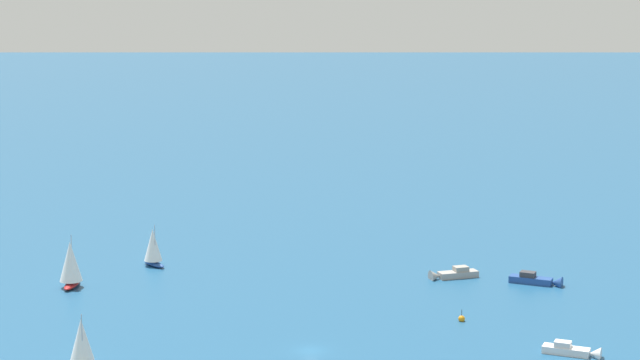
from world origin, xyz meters
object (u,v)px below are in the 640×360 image
object	(u,v)px
sailboat_ahead	(82,342)
motorboat_outer_ring_c	(452,274)
sailboat_near_centre	(153,247)
motorboat_mid_cluster	(538,280)
marker_buoy	(462,319)
sailboat_trailing	(71,264)
motorboat_far_port	(574,351)

from	to	relation	value
sailboat_ahead	motorboat_outer_ring_c	bearing A→B (deg)	-92.43
sailboat_near_centre	sailboat_ahead	size ratio (longest dim) A/B	1.03
motorboat_mid_cluster	motorboat_outer_ring_c	distance (m)	15.95
motorboat_outer_ring_c	marker_buoy	bearing A→B (deg)	134.04
sailboat_trailing	sailboat_ahead	size ratio (longest dim) A/B	1.19
motorboat_far_port	sailboat_trailing	size ratio (longest dim) A/B	0.90
motorboat_far_port	motorboat_outer_ring_c	bearing A→B (deg)	-26.41
sailboat_ahead	motorboat_outer_ring_c	size ratio (longest dim) A/B	0.84
sailboat_ahead	marker_buoy	world-z (taller)	sailboat_ahead
motorboat_outer_ring_c	sailboat_near_centre	bearing A→B (deg)	38.23
sailboat_trailing	marker_buoy	xyz separation A→B (m)	(-61.23, -36.25, -3.99)
sailboat_near_centre	marker_buoy	size ratio (longest dim) A/B	3.95
motorboat_far_port	motorboat_mid_cluster	size ratio (longest dim) A/B	0.88
sailboat_near_centre	motorboat_mid_cluster	bearing A→B (deg)	-143.21
sailboat_trailing	motorboat_outer_ring_c	bearing A→B (deg)	-127.15
sailboat_near_centre	sailboat_ahead	world-z (taller)	sailboat_near_centre
sailboat_near_centre	sailboat_trailing	world-z (taller)	sailboat_trailing
motorboat_outer_ring_c	marker_buoy	size ratio (longest dim) A/B	4.54
sailboat_near_centre	motorboat_mid_cluster	distance (m)	73.94
motorboat_far_port	sailboat_ahead	world-z (taller)	sailboat_ahead
motorboat_far_port	motorboat_mid_cluster	world-z (taller)	motorboat_mid_cluster
motorboat_far_port	motorboat_outer_ring_c	xyz separation A→B (m)	(41.13, -20.43, 0.07)
sailboat_trailing	sailboat_near_centre	bearing A→B (deg)	-80.66
sailboat_trailing	motorboat_mid_cluster	size ratio (longest dim) A/B	0.98
marker_buoy	sailboat_near_centre	bearing A→B (deg)	14.20
sailboat_near_centre	motorboat_outer_ring_c	size ratio (longest dim) A/B	0.87
sailboat_near_centre	marker_buoy	xyz separation A→B (m)	(-64.51, -16.32, -3.40)
sailboat_ahead	motorboat_outer_ring_c	world-z (taller)	sailboat_ahead
marker_buoy	motorboat_far_port	bearing A→B (deg)	177.81
motorboat_far_port	sailboat_ahead	size ratio (longest dim) A/B	1.07
motorboat_mid_cluster	marker_buoy	size ratio (longest dim) A/B	4.66
sailboat_near_centre	sailboat_ahead	distance (m)	58.64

